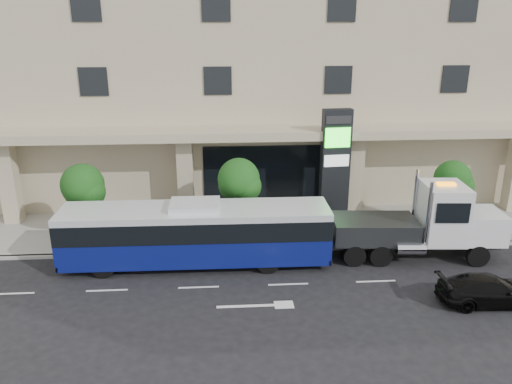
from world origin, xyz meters
The scene contains 11 objects.
ground centered at (0.00, 0.00, 0.00)m, with size 120.00×120.00×0.00m, color black.
sidewalk centered at (0.00, 5.00, 0.07)m, with size 120.00×6.00×0.15m, color gray.
curb centered at (0.00, 2.00, 0.07)m, with size 120.00×0.30×0.15m, color gray.
convention_center centered at (0.00, 15.42, 9.97)m, with size 60.00×17.60×20.00m.
tree_left centered at (-9.97, 3.59, 3.11)m, with size 2.27×2.20×4.22m.
tree_mid centered at (-1.97, 3.59, 3.26)m, with size 2.28×2.20×4.38m.
tree_right centered at (9.53, 3.59, 3.04)m, with size 2.10×2.00×4.04m.
city_bus centered at (-4.16, 0.81, 1.63)m, with size 12.70×2.80×3.21m.
tow_truck centered at (7.00, 0.86, 1.75)m, with size 9.39×2.87×4.26m.
black_sedan centered at (8.11, -3.63, 0.62)m, with size 1.73×4.25×1.23m, color black.
signage_pylon centered at (3.52, 5.57, 3.47)m, with size 1.68×0.75×6.54m.
Camera 1 is at (-2.79, -21.22, 11.04)m, focal length 35.00 mm.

